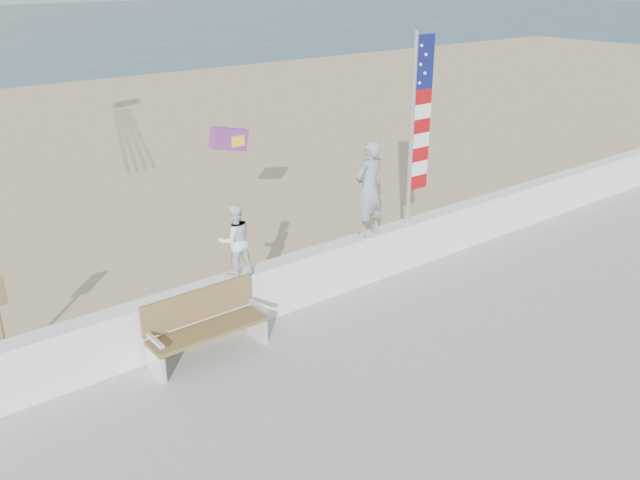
{
  "coord_description": "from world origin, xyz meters",
  "views": [
    {
      "loc": [
        -6.28,
        -6.42,
        5.6
      ],
      "look_at": [
        0.2,
        1.8,
        1.35
      ],
      "focal_mm": 38.0,
      "sensor_mm": 36.0,
      "label": 1
    }
  ],
  "objects_px": {
    "bench": "(205,324)",
    "flag": "(417,122)",
    "adult": "(369,188)",
    "child": "(235,240)"
  },
  "relations": [
    {
      "from": "child",
      "to": "flag",
      "type": "distance_m",
      "value": 4.13
    },
    {
      "from": "child",
      "to": "bench",
      "type": "distance_m",
      "value": 1.38
    },
    {
      "from": "bench",
      "to": "flag",
      "type": "bearing_deg",
      "value": 5.45
    },
    {
      "from": "adult",
      "to": "bench",
      "type": "bearing_deg",
      "value": 2.41
    },
    {
      "from": "child",
      "to": "bench",
      "type": "bearing_deg",
      "value": 35.26
    },
    {
      "from": "adult",
      "to": "flag",
      "type": "bearing_deg",
      "value": 175.28
    },
    {
      "from": "child",
      "to": "bench",
      "type": "relative_size",
      "value": 0.65
    },
    {
      "from": "adult",
      "to": "child",
      "type": "distance_m",
      "value": 2.8
    },
    {
      "from": "child",
      "to": "flag",
      "type": "xyz_separation_m",
      "value": [
        3.91,
        -0.0,
        1.33
      ]
    },
    {
      "from": "bench",
      "to": "flag",
      "type": "xyz_separation_m",
      "value": [
        4.76,
        0.45,
        2.3
      ]
    }
  ]
}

